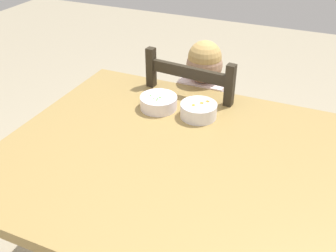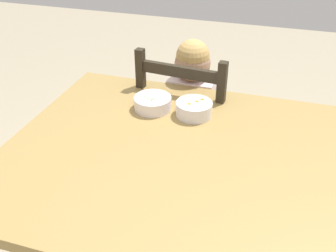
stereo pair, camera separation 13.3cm
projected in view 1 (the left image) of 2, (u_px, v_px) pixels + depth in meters
The scene contains 6 objects.
dining_table at pixel (168, 175), 1.42m from camera, with size 1.18×1.03×0.77m.
dining_chair at pixel (198, 137), 2.00m from camera, with size 0.46×0.46×0.96m.
child_figure at pixel (200, 108), 1.89m from camera, with size 0.32×0.31×0.97m.
bowl_of_peas at pixel (159, 102), 1.61m from camera, with size 0.16×0.16×0.06m.
bowl_of_carrots at pixel (199, 110), 1.55m from camera, with size 0.15×0.15×0.06m.
spoon at pixel (191, 112), 1.59m from camera, with size 0.13×0.08×0.01m.
Camera 1 is at (0.44, -1.02, 1.58)m, focal length 41.44 mm.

